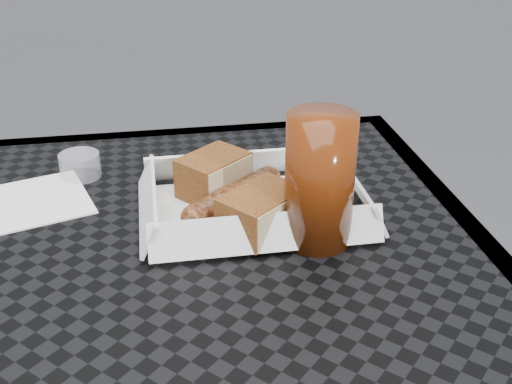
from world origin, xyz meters
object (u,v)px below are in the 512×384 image
at_px(drink_glass, 320,180).
at_px(bratwurst, 233,197).
at_px(food_tray, 255,210).
at_px(patio_table, 115,363).

bearing_deg(drink_glass, bratwurst, 136.07).
height_order(food_tray, drink_glass, drink_glass).
bearing_deg(patio_table, bratwurst, 46.48).
relative_size(patio_table, bratwurst, 6.46).
relative_size(food_tray, bratwurst, 1.78).
xyz_separation_m(bratwurst, drink_glass, (0.08, -0.07, 0.05)).
height_order(patio_table, bratwurst, bratwurst).
bearing_deg(food_tray, patio_table, -139.09).
bearing_deg(food_tray, bratwurst, 166.90).
xyz_separation_m(patio_table, food_tray, (0.16, 0.14, 0.08)).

